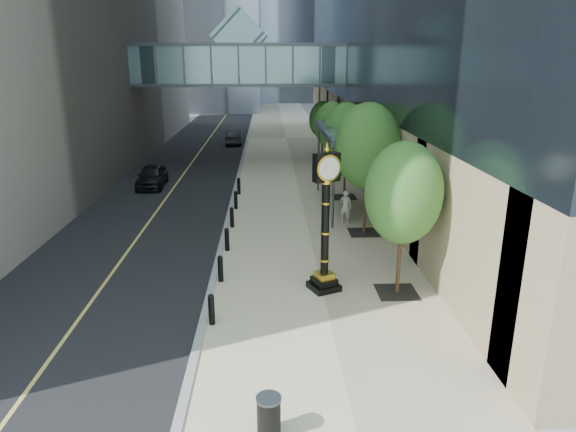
% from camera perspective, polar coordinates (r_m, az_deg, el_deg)
% --- Properties ---
extents(ground, '(320.00, 320.00, 0.00)m').
position_cam_1_polar(ground, '(15.60, 1.40, -13.66)').
color(ground, gray).
rests_on(ground, ground).
extents(road, '(8.00, 180.00, 0.02)m').
position_cam_1_polar(road, '(54.31, -8.76, 8.48)').
color(road, black).
rests_on(road, ground).
extents(sidewalk, '(8.00, 180.00, 0.06)m').
position_cam_1_polar(sidewalk, '(53.99, -0.20, 8.65)').
color(sidewalk, '#C5B997').
rests_on(sidewalk, ground).
extents(curb, '(0.25, 180.00, 0.07)m').
position_cam_1_polar(curb, '(54.00, -4.49, 8.60)').
color(curb, gray).
rests_on(curb, ground).
extents(skywalk, '(17.00, 4.20, 5.80)m').
position_cam_1_polar(skywalk, '(41.43, -5.37, 16.68)').
color(skywalk, slate).
rests_on(skywalk, ground).
extents(entrance_canopy, '(3.00, 8.00, 4.38)m').
position_cam_1_polar(entrance_canopy, '(27.97, 6.87, 9.22)').
color(entrance_canopy, '#383F44').
rests_on(entrance_canopy, ground).
extents(bollard_row, '(0.20, 16.20, 0.90)m').
position_cam_1_polar(bollard_row, '(23.65, -6.50, -1.41)').
color(bollard_row, black).
rests_on(bollard_row, sidewalk).
extents(street_trees, '(2.96, 28.42, 6.09)m').
position_cam_1_polar(street_trees, '(28.32, 7.00, 8.40)').
color(street_trees, black).
rests_on(street_trees, sidewalk).
extents(street_clock, '(1.27, 1.27, 5.14)m').
position_cam_1_polar(street_clock, '(17.80, 4.15, -1.58)').
color(street_clock, black).
rests_on(street_clock, sidewalk).
extents(trash_bin, '(0.59, 0.59, 0.90)m').
position_cam_1_polar(trash_bin, '(11.99, -2.14, -21.44)').
color(trash_bin, black).
rests_on(trash_bin, sidewalk).
extents(pedestrian, '(0.73, 0.61, 1.70)m').
position_cam_1_polar(pedestrian, '(25.71, 6.40, 1.05)').
color(pedestrian, '#ACA99E').
rests_on(pedestrian, sidewalk).
extents(car_near, '(1.77, 4.15, 1.40)m').
position_cam_1_polar(car_near, '(34.35, -14.88, 4.34)').
color(car_near, black).
rests_on(car_near, road).
extents(car_far, '(1.65, 4.27, 1.39)m').
position_cam_1_polar(car_far, '(50.54, -6.03, 8.76)').
color(car_far, black).
rests_on(car_far, road).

